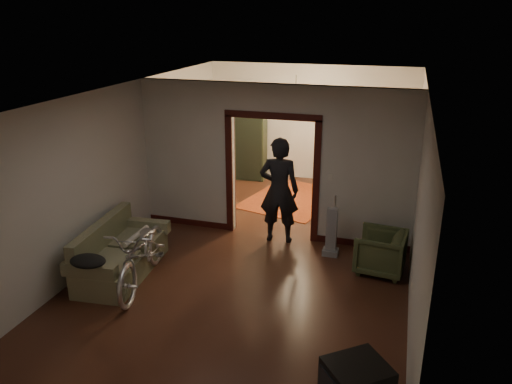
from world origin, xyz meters
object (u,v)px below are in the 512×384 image
at_px(sofa, 121,249).
at_px(bicycle, 143,253).
at_px(person, 279,190).
at_px(armchair, 380,252).
at_px(locker, 250,147).
at_px(desk, 355,178).

bearing_deg(sofa, bicycle, -26.54).
bearing_deg(person, armchair, 155.17).
bearing_deg(locker, desk, -9.35).
distance_m(bicycle, locker, 5.42).
xyz_separation_m(person, locker, (-1.59, 3.30, -0.17)).
distance_m(locker, desk, 2.70).
distance_m(bicycle, person, 2.68).
height_order(bicycle, person, person).
distance_m(sofa, person, 2.88).
distance_m(person, desk, 3.23).
height_order(bicycle, desk, bicycle).
xyz_separation_m(bicycle, person, (1.58, 2.11, 0.45)).
relative_size(bicycle, person, 1.01).
bearing_deg(armchair, locker, -132.97).
bearing_deg(bicycle, sofa, 148.05).
bearing_deg(person, desk, -114.26).
relative_size(bicycle, locker, 1.23).
bearing_deg(bicycle, locker, 79.53).
bearing_deg(armchair, person, -103.80).
height_order(armchair, desk, desk).
xyz_separation_m(bicycle, locker, (-0.01, 5.41, 0.28)).
relative_size(person, desk, 2.01).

